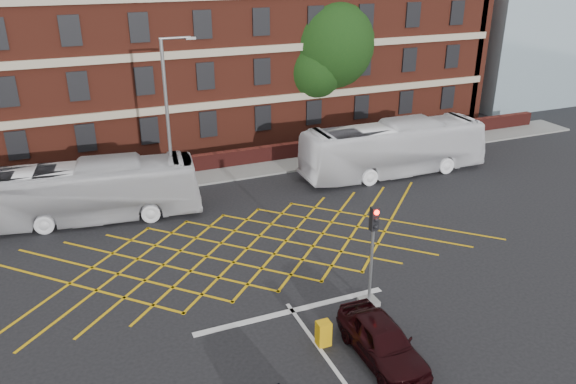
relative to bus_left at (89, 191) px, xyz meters
name	(u,v)px	position (x,y,z in m)	size (l,w,h in m)	color
ground	(262,269)	(6.51, -8.25, -1.59)	(120.00, 120.00, 0.00)	black
victorian_building	(158,30)	(6.76, 13.75, 6.25)	(51.00, 12.17, 20.40)	maroon
boundary_wall	(191,164)	(6.51, 4.75, -1.04)	(56.00, 0.50, 1.10)	#4C1714
far_pavement	(196,177)	(6.51, 3.75, -1.53)	(60.00, 3.00, 0.12)	slate
glass_block	(521,45)	(40.51, 12.75, 3.41)	(14.00, 10.00, 10.00)	#99B2BF
box_junction_hatching	(247,248)	(6.51, -6.25, -1.58)	(11.50, 0.12, 0.02)	#CC990C
stop_line	(292,311)	(6.51, -11.75, -1.58)	(8.00, 0.30, 0.02)	silver
bus_left	(89,191)	(0.00, 0.00, 0.00)	(2.67, 11.40, 3.18)	silver
bus_right	(394,148)	(18.30, -0.37, 0.10)	(2.83, 12.10, 3.37)	white
car_maroon	(382,340)	(8.28, -15.48, -0.86)	(1.72, 4.26, 1.45)	black
deciduous_tree	(324,50)	(18.33, 9.86, 4.74)	(7.66, 7.45, 10.58)	black
traffic_light_near	(371,266)	(9.54, -12.48, 0.18)	(0.70, 0.70, 4.27)	slate
street_lamp	(172,153)	(4.43, -0.12, 1.59)	(2.25, 1.00, 9.17)	slate
utility_cabinet	(323,333)	(6.73, -14.07, -1.11)	(0.49, 0.41, 0.96)	#CF960C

